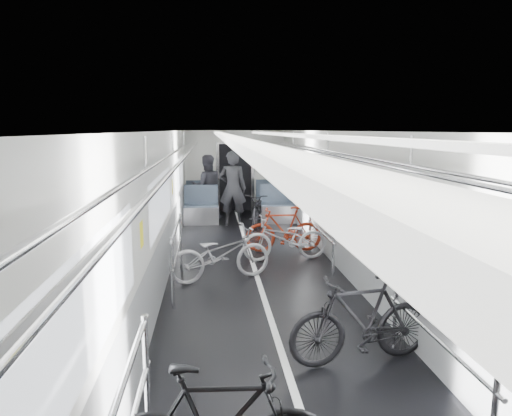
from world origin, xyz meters
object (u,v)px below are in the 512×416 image
at_px(bike_left_far, 220,254).
at_px(person_seated, 207,187).
at_px(bike_right_mid, 285,238).
at_px(bike_right_far, 284,229).
at_px(bike_right_near, 362,319).
at_px(person_standing, 233,188).
at_px(bike_aisle, 258,209).

distance_m(bike_left_far, person_seated, 5.31).
distance_m(bike_right_mid, bike_right_far, 0.61).
bearing_deg(bike_right_near, bike_right_far, 173.22).
xyz_separation_m(bike_right_mid, person_seated, (-1.47, 4.25, 0.45)).
height_order(bike_left_far, person_standing, person_standing).
height_order(bike_right_near, bike_right_far, bike_right_near).
height_order(bike_right_far, bike_aisle, bike_right_far).
relative_size(bike_aisle, person_seated, 0.92).
bearing_deg(bike_right_far, bike_right_near, 1.05).
bearing_deg(bike_left_far, person_seated, -13.69).
distance_m(bike_left_far, bike_right_near, 3.15).
relative_size(bike_right_near, bike_right_far, 1.04).
bearing_deg(person_seated, bike_right_mid, 101.82).
xyz_separation_m(bike_right_near, bike_right_mid, (-0.17, 3.85, -0.06)).
height_order(bike_left_far, person_seated, person_seated).
height_order(bike_left_far, bike_right_near, bike_right_near).
bearing_deg(bike_left_far, bike_right_mid, -66.28).
distance_m(bike_right_far, person_standing, 2.87).
height_order(bike_right_far, person_standing, person_standing).
distance_m(bike_left_far, person_standing, 4.37).
height_order(bike_aisle, person_seated, person_seated).
height_order(bike_right_near, bike_right_mid, bike_right_near).
relative_size(person_standing, person_seated, 1.09).
bearing_deg(bike_right_near, bike_aisle, 174.68).
height_order(person_standing, person_seated, person_standing).
relative_size(bike_left_far, bike_right_mid, 1.04).
xyz_separation_m(bike_right_mid, bike_aisle, (-0.17, 3.18, 0.00)).
relative_size(bike_left_far, person_seated, 0.96).
height_order(bike_aisle, person_standing, person_standing).
relative_size(bike_right_mid, person_seated, 0.92).
distance_m(bike_left_far, bike_right_mid, 1.61).
xyz_separation_m(bike_left_far, bike_right_far, (1.30, 1.63, 0.02)).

